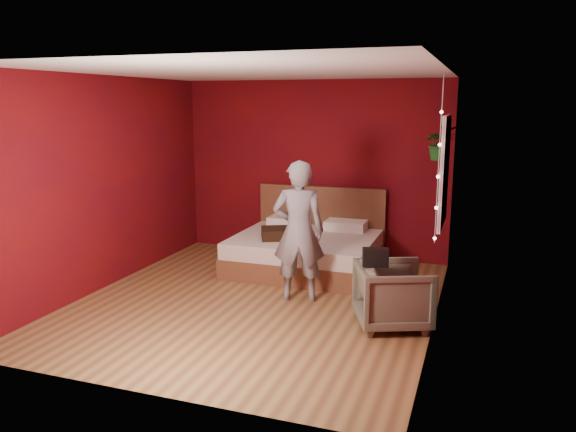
% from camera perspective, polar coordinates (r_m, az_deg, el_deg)
% --- Properties ---
extents(floor, '(4.50, 4.50, 0.00)m').
position_cam_1_polar(floor, '(6.62, -3.16, -8.64)').
color(floor, olive).
rests_on(floor, ground).
extents(room_walls, '(4.04, 4.54, 2.62)m').
position_cam_1_polar(room_walls, '(6.24, -3.33, 5.99)').
color(room_walls, '#630B0A').
rests_on(room_walls, ground).
extents(window, '(0.05, 0.97, 1.27)m').
position_cam_1_polar(window, '(6.70, 15.57, 4.42)').
color(window, white).
rests_on(window, room_walls).
extents(fairy_lights, '(0.04, 0.04, 1.45)m').
position_cam_1_polar(fairy_lights, '(6.18, 14.99, 3.88)').
color(fairy_lights, silver).
rests_on(fairy_lights, room_walls).
extents(bed, '(1.92, 1.63, 1.06)m').
position_cam_1_polar(bed, '(7.81, 1.98, -3.36)').
color(bed, brown).
rests_on(bed, ground).
extents(person, '(0.68, 0.54, 1.64)m').
position_cam_1_polar(person, '(6.45, 1.09, -1.56)').
color(person, gray).
rests_on(person, ground).
extents(armchair, '(0.95, 0.94, 0.66)m').
position_cam_1_polar(armchair, '(5.91, 10.63, -7.91)').
color(armchair, '#585645').
rests_on(armchair, ground).
extents(handbag, '(0.28, 0.19, 0.18)m').
position_cam_1_polar(handbag, '(5.69, 8.87, -4.16)').
color(handbag, black).
rests_on(handbag, armchair).
extents(throw_pillow, '(0.52, 0.52, 0.14)m').
position_cam_1_polar(throw_pillow, '(7.52, -1.19, -1.78)').
color(throw_pillow, black).
rests_on(throw_pillow, bed).
extents(hanging_plant, '(0.46, 0.43, 1.01)m').
position_cam_1_polar(hanging_plant, '(7.02, 15.20, 7.16)').
color(hanging_plant, silver).
rests_on(hanging_plant, room_walls).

